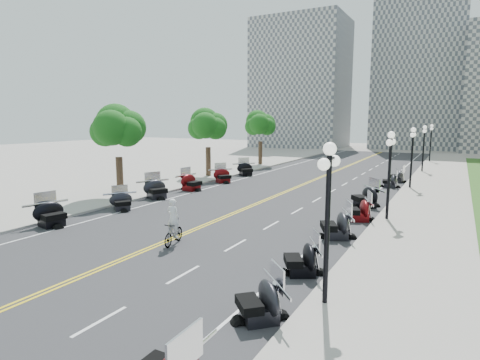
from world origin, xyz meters
The scene contains 50 objects.
ground centered at (0.00, 0.00, 0.00)m, with size 160.00×160.00×0.00m, color gray.
road centered at (0.00, 10.00, 0.00)m, with size 16.00×90.00×0.01m, color #333335.
centerline_yellow_a centered at (-0.12, 10.00, 0.01)m, with size 0.12×90.00×0.00m, color yellow.
centerline_yellow_b centered at (0.12, 10.00, 0.01)m, with size 0.12×90.00×0.00m, color yellow.
edge_line_north centered at (6.40, 10.00, 0.01)m, with size 0.12×90.00×0.00m, color white.
edge_line_south centered at (-6.40, 10.00, 0.01)m, with size 0.12×90.00×0.00m, color white.
lane_dash_3 centered at (3.20, -12.00, 0.01)m, with size 0.12×2.00×0.00m, color white.
lane_dash_4 centered at (3.20, -8.00, 0.01)m, with size 0.12×2.00×0.00m, color white.
lane_dash_5 centered at (3.20, -4.00, 0.01)m, with size 0.12×2.00×0.00m, color white.
lane_dash_6 centered at (3.20, 0.00, 0.01)m, with size 0.12×2.00×0.00m, color white.
lane_dash_7 centered at (3.20, 4.00, 0.01)m, with size 0.12×2.00×0.00m, color white.
lane_dash_8 centered at (3.20, 8.00, 0.01)m, with size 0.12×2.00×0.00m, color white.
lane_dash_9 centered at (3.20, 12.00, 0.01)m, with size 0.12×2.00×0.00m, color white.
lane_dash_10 centered at (3.20, 16.00, 0.01)m, with size 0.12×2.00×0.00m, color white.
lane_dash_11 centered at (3.20, 20.00, 0.01)m, with size 0.12×2.00×0.00m, color white.
lane_dash_12 centered at (3.20, 24.00, 0.01)m, with size 0.12×2.00×0.00m, color white.
lane_dash_13 centered at (3.20, 28.00, 0.01)m, with size 0.12×2.00×0.00m, color white.
lane_dash_14 centered at (3.20, 32.00, 0.01)m, with size 0.12×2.00×0.00m, color white.
lane_dash_15 centered at (3.20, 36.00, 0.01)m, with size 0.12×2.00×0.00m, color white.
lane_dash_16 centered at (3.20, 40.00, 0.01)m, with size 0.12×2.00×0.00m, color white.
lane_dash_17 centered at (3.20, 44.00, 0.01)m, with size 0.12×2.00×0.00m, color white.
lane_dash_18 centered at (3.20, 48.00, 0.01)m, with size 0.12×2.00×0.00m, color white.
lane_dash_19 centered at (3.20, 52.00, 0.01)m, with size 0.12×2.00×0.00m, color white.
sidewalk_north centered at (10.50, 10.00, 0.07)m, with size 5.00×90.00×0.15m, color #9E9991.
sidewalk_south centered at (-10.50, 10.00, 0.07)m, with size 5.00×90.00×0.15m, color #9E9991.
distant_block_a centered at (-18.00, 62.00, 13.00)m, with size 18.00×14.00×26.00m, color gray.
distant_block_b centered at (4.00, 68.00, 15.00)m, with size 16.00×12.00×30.00m, color gray.
street_lamp_1 centered at (8.60, -8.00, 2.60)m, with size 0.50×1.20×4.90m, color black, non-canonical shape.
street_lamp_2 centered at (8.60, 4.00, 2.60)m, with size 0.50×1.20×4.90m, color black, non-canonical shape.
street_lamp_3 centered at (8.60, 16.00, 2.60)m, with size 0.50×1.20×4.90m, color black, non-canonical shape.
street_lamp_4 centered at (8.60, 28.00, 2.60)m, with size 0.50×1.20×4.90m, color black, non-canonical shape.
street_lamp_5 centered at (8.60, 40.00, 2.60)m, with size 0.50×1.20×4.90m, color black, non-canonical shape.
tree_2 centered at (-10.00, 2.00, 4.75)m, with size 4.80×4.80×9.20m, color #235619, non-canonical shape.
tree_3 centered at (-10.00, 14.00, 4.75)m, with size 4.80×4.80×9.20m, color #235619, non-canonical shape.
tree_4 centered at (-10.00, 26.00, 4.75)m, with size 4.80×4.80×9.20m, color #235619, non-canonical shape.
motorcycle_n_3 centered at (7.19, -9.76, 0.66)m, with size 1.89×1.89×1.32m, color black, non-canonical shape.
motorcycle_n_4 centered at (7.05, -5.86, 0.67)m, with size 1.92×1.92×1.34m, color black, non-canonical shape.
motorcycle_n_5 centered at (6.93, -0.68, 0.74)m, with size 2.13×2.13×1.49m, color black, non-canonical shape.
motorcycle_n_6 centered at (7.16, 3.36, 0.70)m, with size 2.00×2.00×1.40m, color #590A0C, non-canonical shape.
motorcycle_n_7 centered at (6.75, 7.10, 0.77)m, with size 2.21×2.21×1.55m, color black, non-canonical shape.
motorcycle_n_9 centered at (6.98, 16.15, 0.64)m, with size 1.82×1.82×1.28m, color black, non-canonical shape.
motorcycle_n_10 centered at (7.13, 19.65, 0.64)m, with size 1.83×1.83×1.28m, color black, non-canonical shape.
motorcycle_s_4 centered at (-7.19, -5.87, 0.75)m, with size 2.13×2.13×1.49m, color black, non-canonical shape.
motorcycle_s_5 centered at (-6.70, -1.18, 0.63)m, with size 1.81×1.81×1.27m, color black, non-canonical shape.
motorcycle_s_6 centered at (-7.29, 2.87, 0.77)m, with size 2.20×2.20×1.54m, color black, non-canonical shape.
motorcycle_s_7 centered at (-7.00, 6.85, 0.76)m, with size 2.16×2.16×1.51m, color #590A0C, non-canonical shape.
motorcycle_s_8 centered at (-6.82, 11.56, 0.72)m, with size 2.06×2.06×1.44m, color #590A0C, non-canonical shape.
motorcycle_s_9 centered at (-7.15, 16.64, 0.74)m, with size 2.12×2.12×1.48m, color black, non-canonical shape.
bicycle centered at (0.62, -5.26, 0.54)m, with size 0.51×1.80×1.08m, color #A51414.
cyclist_rider centered at (0.62, -5.26, 2.00)m, with size 0.67×0.44×1.83m, color silver.
Camera 1 is at (11.89, -19.53, 5.76)m, focal length 30.00 mm.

